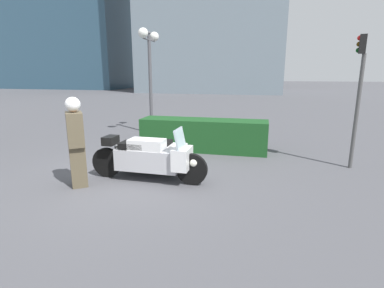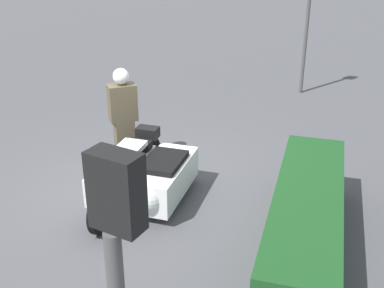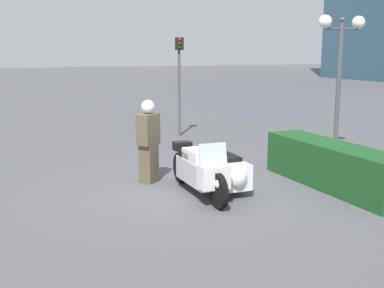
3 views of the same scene
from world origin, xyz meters
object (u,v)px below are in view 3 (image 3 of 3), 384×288
officer_rider (148,139)px  traffic_light_far (179,72)px  hedge_bush_curbside (333,166)px  twin_lamp_post (341,49)px  police_motorcycle (213,170)px

officer_rider → traffic_light_far: traffic_light_far is taller
hedge_bush_curbside → twin_lamp_post: 3.95m
police_motorcycle → twin_lamp_post: (-1.76, 4.52, 2.39)m
twin_lamp_post → traffic_light_far: (-4.63, -2.64, -0.71)m
officer_rider → traffic_light_far: size_ratio=0.55×
police_motorcycle → hedge_bush_curbside: size_ratio=0.70×
police_motorcycle → traffic_light_far: 6.87m
twin_lamp_post → traffic_light_far: bearing=-150.3°
police_motorcycle → twin_lamp_post: 5.40m
police_motorcycle → twin_lamp_post: twin_lamp_post is taller
officer_rider → traffic_light_far: 5.95m
officer_rider → twin_lamp_post: twin_lamp_post is taller
hedge_bush_curbside → twin_lamp_post: bearing=139.3°
hedge_bush_curbside → traffic_light_far: size_ratio=1.13×
police_motorcycle → traffic_light_far: (-6.39, 1.87, 1.68)m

